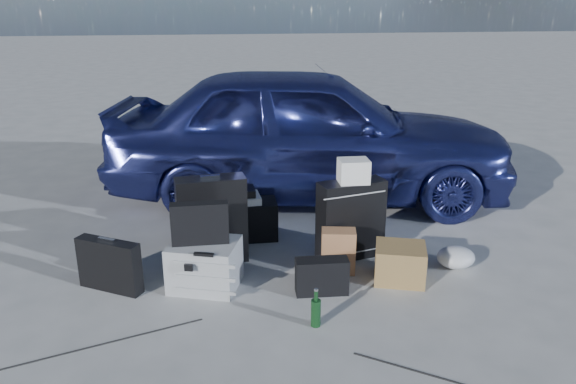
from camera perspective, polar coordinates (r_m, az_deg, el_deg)
The scene contains 16 objects.
ground at distance 4.10m, azimuth 0.67°, elevation -10.44°, with size 60.00×60.00×0.00m, color #B8B8B3.
car at distance 5.87m, azimuth 2.16°, elevation 6.11°, with size 1.65×4.10×1.40m, color #374094.
pelican_case at distance 4.18m, azimuth -8.45°, elevation -7.31°, with size 0.48×0.39×0.35m, color #ABAEB1.
laptop_bag at distance 4.05m, azimuth -8.95°, elevation -3.16°, with size 0.41×0.10×0.31m, color black.
briefcase at distance 4.29m, azimuth -17.68°, elevation -7.10°, with size 0.50×0.11×0.39m, color black.
suitcase_left at distance 4.49m, azimuth -7.73°, elevation -2.85°, with size 0.54×0.20×0.71m, color black.
suitcase_right at distance 4.56m, azimuth 6.39°, elevation -2.82°, with size 0.54×0.19×0.65m, color black.
white_carton at distance 4.41m, azimuth 6.67°, elevation 2.14°, with size 0.23×0.19×0.19m, color white.
duffel_bag at distance 4.96m, azimuth -5.09°, elevation -2.86°, with size 0.68×0.29×0.34m, color black.
flat_box_white at distance 4.89m, azimuth -4.96°, elevation -0.69°, with size 0.35×0.26×0.06m, color white.
flat_box_black at distance 4.87m, azimuth -5.15°, elevation 0.01°, with size 0.29×0.21×0.06m, color black.
kraft_bag at distance 4.37m, azimuth 5.13°, elevation -6.01°, with size 0.26×0.16×0.35m, color #A97449.
cardboard_box at distance 4.33m, azimuth 11.30°, elevation -7.10°, with size 0.37×0.32×0.28m, color olive.
plastic_bag at distance 4.65m, azimuth 16.68°, elevation -6.37°, with size 0.30×0.26×0.17m, color silver.
messenger_bag at distance 4.08m, azimuth 3.46°, elevation -8.54°, with size 0.38×0.14×0.26m, color black.
green_bottle at distance 3.70m, azimuth 2.85°, elevation -11.72°, with size 0.06×0.06×0.26m, color #0F3315.
Camera 1 is at (-0.56, -3.52, 2.03)m, focal length 35.00 mm.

